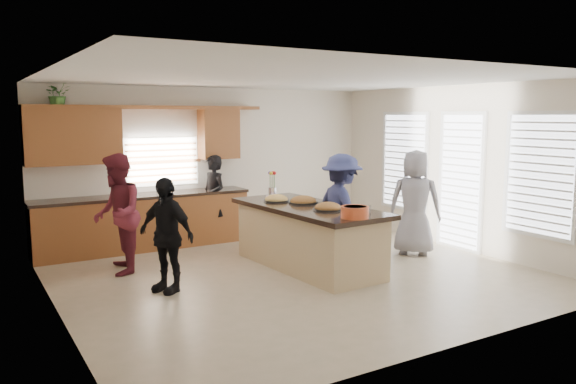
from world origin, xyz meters
TOP-DOWN VIEW (x-y plane):
  - floor at (0.00, 0.00)m, footprint 6.50×6.50m
  - room_shell at (0.00, 0.00)m, footprint 6.52×6.02m
  - back_cabinetry at (-1.47, 2.73)m, footprint 4.08×0.66m
  - right_wall_glazing at (3.22, -0.13)m, footprint 0.06×4.00m
  - island at (0.34, 0.23)m, footprint 1.30×2.76m
  - platter_front at (0.37, -0.24)m, footprint 0.43×0.43m
  - platter_mid at (0.40, 0.47)m, footprint 0.45×0.45m
  - platter_back at (0.14, 0.85)m, footprint 0.41×0.41m
  - salad_bowl at (0.31, -0.94)m, footprint 0.37×0.37m
  - clear_cup at (0.69, -0.74)m, footprint 0.09×0.09m
  - plate_stack at (0.22, 1.13)m, footprint 0.20×0.20m
  - flower_vase at (0.32, 1.30)m, footprint 0.14×0.14m
  - potted_plant at (-2.69, 2.82)m, footprint 0.50×0.47m
  - woman_left_back at (-0.17, 2.60)m, footprint 0.47×0.63m
  - woman_left_mid at (-2.20, 1.39)m, footprint 0.85×0.99m
  - woman_left_front at (-1.88, 0.21)m, footprint 0.74×0.95m
  - woman_right_back at (0.93, 0.19)m, footprint 0.70×1.14m
  - woman_right_front at (2.30, 0.02)m, footprint 0.98×1.00m

SIDE VIEW (x-z plane):
  - floor at x=0.00m, z-range 0.00..0.00m
  - island at x=0.34m, z-range -0.02..0.93m
  - woman_left_front at x=-1.88m, z-range 0.00..1.51m
  - woman_left_back at x=-0.17m, z-range 0.00..1.59m
  - woman_right_back at x=0.93m, z-range 0.00..1.71m
  - woman_right_front at x=2.30m, z-range 0.00..1.74m
  - woman_left_mid at x=-2.20m, z-range 0.00..1.76m
  - back_cabinetry at x=-1.47m, z-range -0.32..2.14m
  - plate_stack at x=0.22m, z-range 0.95..1.00m
  - platter_back at x=0.14m, z-range 0.90..1.06m
  - platter_front at x=0.37m, z-range 0.89..1.06m
  - platter_mid at x=0.40m, z-range 0.89..1.07m
  - clear_cup at x=0.69m, z-range 0.95..1.06m
  - salad_bowl at x=0.31m, z-range 0.96..1.11m
  - flower_vase at x=0.32m, z-range 0.95..1.39m
  - right_wall_glazing at x=3.22m, z-range 0.22..2.47m
  - room_shell at x=0.00m, z-range 0.50..3.31m
  - potted_plant at x=-2.69m, z-range 2.40..2.85m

